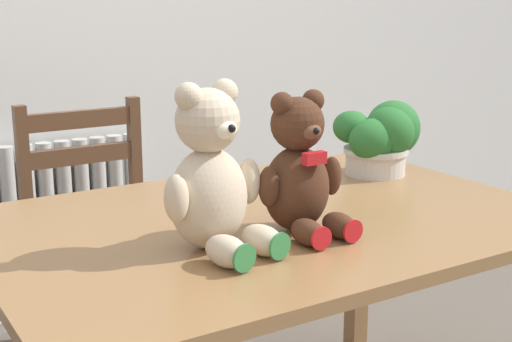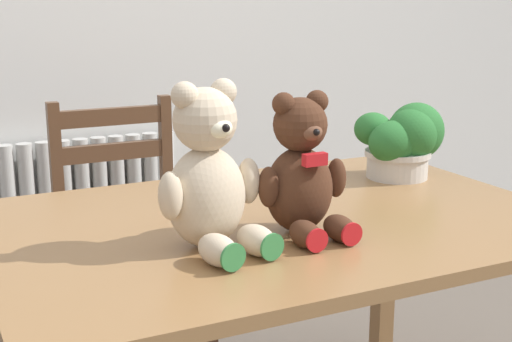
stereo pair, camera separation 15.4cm
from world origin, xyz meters
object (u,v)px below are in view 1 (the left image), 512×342
at_px(teddy_bear_right, 300,172).
at_px(teddy_bear_left, 212,179).
at_px(wooden_chair_behind, 100,234).
at_px(potted_plant, 381,137).

bearing_deg(teddy_bear_right, teddy_bear_left, -1.29).
bearing_deg(wooden_chair_behind, potted_plant, 135.40).
xyz_separation_m(teddy_bear_left, teddy_bear_right, (0.22, 0.00, -0.02)).
bearing_deg(wooden_chair_behind, teddy_bear_right, 98.48).
bearing_deg(teddy_bear_left, potted_plant, -168.89).
distance_m(teddy_bear_left, potted_plant, 0.80).
relative_size(wooden_chair_behind, teddy_bear_left, 2.53).
bearing_deg(teddy_bear_right, wooden_chair_behind, -83.00).
xyz_separation_m(wooden_chair_behind, teddy_bear_right, (0.14, -0.96, 0.40)).
height_order(teddy_bear_left, potted_plant, teddy_bear_left).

